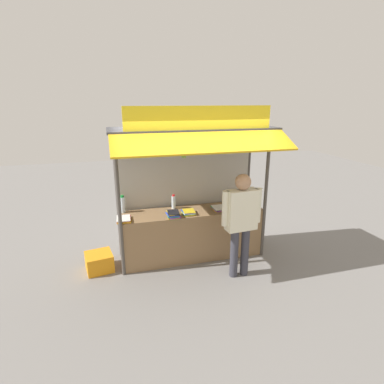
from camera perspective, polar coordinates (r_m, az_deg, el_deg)
The scene contains 15 objects.
ground_plane at distance 5.79m, azimuth -0.00°, elevation -11.83°, with size 20.00×20.00×0.00m, color slate.
stall_counter at distance 5.59m, azimuth -0.00°, elevation -7.83°, with size 2.54×0.64×0.89m, color olive.
stall_structure at distance 5.28m, azimuth -0.25°, elevation 4.28°, with size 2.74×1.46×2.71m.
water_bottle_far_right at distance 5.89m, azimuth 10.37°, elevation -1.01°, with size 0.06×0.06×0.23m.
water_bottle_far_left at distance 5.88m, azimuth 8.45°, elevation -0.89°, with size 0.07×0.07×0.24m.
water_bottle_mid_right at distance 5.43m, azimuth -12.94°, elevation -2.30°, with size 0.09×0.09×0.31m.
water_bottle_rear_center at distance 5.50m, azimuth -3.49°, elevation -1.89°, with size 0.07×0.07×0.27m.
magazine_stack_front_right at distance 5.11m, azimuth -3.57°, elevation -4.27°, with size 0.22×0.29×0.10m.
magazine_stack_back_left at distance 5.10m, azimuth -12.74°, elevation -5.01°, with size 0.25×0.32×0.05m.
magazine_stack_mid_left at distance 5.26m, azimuth -0.66°, elevation -3.85°, with size 0.22×0.26×0.06m.
magazine_stack_back_right at distance 5.49m, azimuth 5.10°, elevation -3.06°, with size 0.24×0.30×0.05m.
banana_bunch_inner_left at distance 4.92m, azimuth 7.74°, elevation 8.18°, with size 0.10×0.09×0.26m.
banana_bunch_rightmost at distance 4.67m, azimuth -1.52°, elevation 7.39°, with size 0.11×0.11×0.30m.
vendor_person at distance 4.81m, azimuth 9.28°, elevation -4.61°, with size 0.65×0.25×1.72m.
plastic_crate at distance 5.51m, azimuth -17.08°, elevation -12.47°, with size 0.43×0.43×0.30m, color orange.
Camera 1 is at (-1.37, -4.89, 2.78)m, focal length 28.28 mm.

